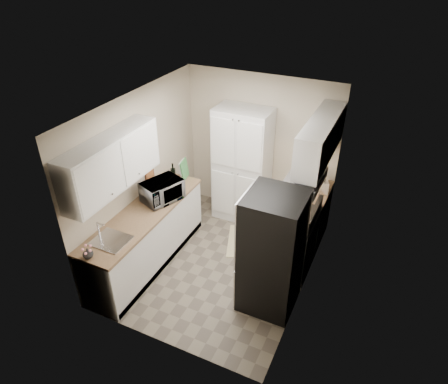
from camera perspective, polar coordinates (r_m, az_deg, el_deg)
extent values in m
plane|color=#665B4C|center=(6.24, -0.67, -9.98)|extent=(3.20, 3.20, 0.00)
cube|color=beige|center=(6.78, 5.16, 6.32)|extent=(2.60, 0.04, 2.50)
cube|color=beige|center=(4.39, -9.98, -10.35)|extent=(2.60, 0.04, 2.50)
cube|color=beige|center=(6.09, -11.85, 2.54)|extent=(0.04, 3.20, 2.50)
cube|color=beige|center=(5.15, 12.42, -3.49)|extent=(0.04, 3.20, 2.50)
cube|color=white|center=(4.94, -0.85, 12.15)|extent=(2.60, 3.20, 0.04)
cube|color=silver|center=(5.22, -15.75, 4.00)|extent=(0.33, 1.60, 0.70)
cube|color=silver|center=(5.56, 13.58, 6.80)|extent=(0.33, 1.55, 0.58)
cube|color=#99999E|center=(5.37, 11.42, 1.65)|extent=(0.45, 0.76, 0.13)
cube|color=#B7B7BC|center=(5.37, -15.84, -6.71)|extent=(0.45, 0.40, 0.02)
cube|color=brown|center=(6.25, -10.62, 2.78)|extent=(0.02, 0.22, 0.22)
cube|color=silver|center=(6.72, 2.60, 3.77)|extent=(0.90, 0.55, 2.00)
cube|color=silver|center=(6.09, -10.96, -6.53)|extent=(0.60, 2.30, 0.88)
cube|color=#846647|center=(5.82, -11.42, -2.98)|extent=(0.63, 2.33, 0.04)
cube|color=silver|center=(6.62, 11.60, -3.11)|extent=(0.60, 0.80, 0.88)
cube|color=#846647|center=(6.37, 12.04, 0.28)|extent=(0.63, 0.83, 0.04)
cube|color=#B7B7BC|center=(5.99, 9.42, -7.01)|extent=(0.64, 0.76, 0.90)
cube|color=black|center=(5.71, 9.82, -3.38)|extent=(0.66, 0.78, 0.03)
cube|color=black|center=(5.60, 12.75, -3.19)|extent=(0.06, 0.76, 0.22)
cube|color=tan|center=(5.90, 5.65, -6.13)|extent=(0.01, 0.16, 0.42)
cube|color=beige|center=(6.08, 6.44, -4.86)|extent=(0.01, 0.16, 0.42)
cube|color=#B7B7BC|center=(5.14, 6.85, -8.60)|extent=(0.70, 0.72, 1.70)
imported|color=silver|center=(5.94, -8.83, 0.18)|extent=(0.57, 0.68, 0.32)
cylinder|color=black|center=(6.36, -7.27, 2.56)|extent=(0.08, 0.08, 0.31)
imported|color=beige|center=(5.16, -18.88, -8.27)|extent=(0.16, 0.16, 0.13)
cube|color=#408E49|center=(6.48, -5.67, 3.26)|extent=(0.07, 0.25, 0.31)
cube|color=silver|center=(6.31, 13.10, 1.16)|extent=(0.41, 0.45, 0.21)
cube|color=#CFC18C|center=(6.63, 2.88, -7.05)|extent=(0.76, 0.95, 0.01)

